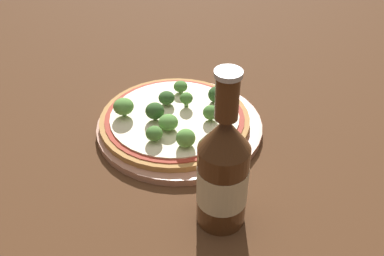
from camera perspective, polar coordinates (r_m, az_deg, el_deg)
ground_plane at (r=0.78m, az=-0.71°, el=1.20°), size 3.00×3.00×0.00m
plate at (r=0.75m, az=-1.58°, el=0.26°), size 0.27×0.27×0.01m
pizza at (r=0.74m, az=-1.95°, el=1.07°), size 0.25×0.25×0.01m
broccoli_floret_0 at (r=0.76m, az=3.20°, el=4.26°), size 0.03×0.03×0.03m
broccoli_floret_1 at (r=0.67m, az=-0.80°, el=-1.29°), size 0.03×0.03×0.03m
broccoli_floret_2 at (r=0.72m, az=2.38°, el=1.98°), size 0.03×0.03×0.03m
broccoli_floret_3 at (r=0.68m, az=-4.83°, el=-0.70°), size 0.03×0.03×0.02m
broccoli_floret_4 at (r=0.74m, az=-8.69°, el=2.72°), size 0.03×0.03×0.03m
broccoli_floret_5 at (r=0.70m, az=-3.03°, el=0.72°), size 0.03×0.03×0.03m
broccoli_floret_6 at (r=0.72m, az=-4.74°, el=2.17°), size 0.03×0.03×0.03m
broccoli_floret_7 at (r=0.79m, az=-1.46°, el=5.28°), size 0.02×0.02×0.02m
broccoli_floret_8 at (r=0.75m, az=-0.92°, el=3.78°), size 0.02×0.02×0.03m
broccoli_floret_9 at (r=0.76m, az=-3.25°, el=3.84°), size 0.03×0.03×0.02m
beer_bottle at (r=0.55m, az=3.95°, el=-5.57°), size 0.06×0.06×0.22m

